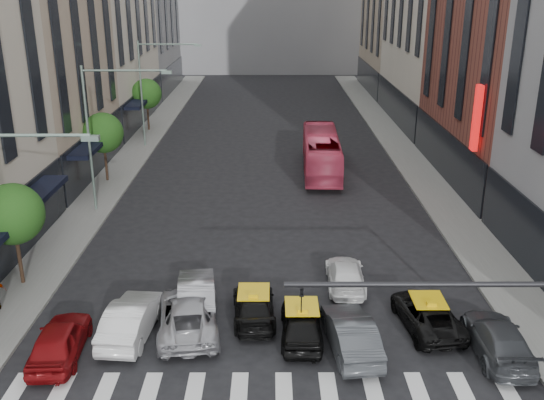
{
  "coord_description": "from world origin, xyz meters",
  "views": [
    {
      "loc": [
        0.14,
        -16.08,
        13.75
      ],
      "look_at": [
        0.19,
        10.95,
        4.0
      ],
      "focal_mm": 40.0,
      "sensor_mm": 36.0,
      "label": 1
    }
  ],
  "objects_px": {
    "car_red": "(60,340)",
    "taxi_center": "(302,322)",
    "streetlamp_mid": "(103,120)",
    "bus": "(321,153)",
    "car_white_front": "(131,318)",
    "streetlamp_far": "(152,80)",
    "taxi_left": "(254,305)"
  },
  "relations": [
    {
      "from": "car_red",
      "to": "taxi_center",
      "type": "bearing_deg",
      "value": -175.17
    },
    {
      "from": "streetlamp_mid",
      "to": "bus",
      "type": "distance_m",
      "value": 16.94
    },
    {
      "from": "car_white_front",
      "to": "streetlamp_far",
      "type": "bearing_deg",
      "value": -76.82
    },
    {
      "from": "car_red",
      "to": "streetlamp_mid",
      "type": "bearing_deg",
      "value": -85.92
    },
    {
      "from": "streetlamp_far",
      "to": "car_white_front",
      "type": "relative_size",
      "value": 1.94
    },
    {
      "from": "taxi_left",
      "to": "taxi_center",
      "type": "distance_m",
      "value": 2.5
    },
    {
      "from": "car_red",
      "to": "taxi_left",
      "type": "distance_m",
      "value": 7.95
    },
    {
      "from": "streetlamp_mid",
      "to": "car_red",
      "type": "xyz_separation_m",
      "value": [
        2.02,
        -15.93,
        -5.17
      ]
    },
    {
      "from": "car_white_front",
      "to": "bus",
      "type": "xyz_separation_m",
      "value": [
        9.57,
        22.83,
        0.77
      ]
    },
    {
      "from": "streetlamp_far",
      "to": "taxi_center",
      "type": "height_order",
      "value": "streetlamp_far"
    },
    {
      "from": "streetlamp_far",
      "to": "car_red",
      "type": "relative_size",
      "value": 2.08
    },
    {
      "from": "streetlamp_mid",
      "to": "streetlamp_far",
      "type": "relative_size",
      "value": 1.0
    },
    {
      "from": "car_red",
      "to": "bus",
      "type": "distance_m",
      "value": 27.18
    },
    {
      "from": "streetlamp_mid",
      "to": "bus",
      "type": "bearing_deg",
      "value": 31.06
    },
    {
      "from": "bus",
      "to": "taxi_left",
      "type": "bearing_deg",
      "value": 80.07
    },
    {
      "from": "car_white_front",
      "to": "bus",
      "type": "distance_m",
      "value": 24.76
    },
    {
      "from": "streetlamp_far",
      "to": "taxi_center",
      "type": "bearing_deg",
      "value": -69.53
    },
    {
      "from": "bus",
      "to": "taxi_center",
      "type": "bearing_deg",
      "value": 85.65
    },
    {
      "from": "car_red",
      "to": "taxi_left",
      "type": "bearing_deg",
      "value": -162.25
    },
    {
      "from": "car_red",
      "to": "bus",
      "type": "bearing_deg",
      "value": -119.36
    },
    {
      "from": "taxi_center",
      "to": "streetlamp_far",
      "type": "bearing_deg",
      "value": -68.37
    },
    {
      "from": "streetlamp_mid",
      "to": "streetlamp_far",
      "type": "xyz_separation_m",
      "value": [
        0.0,
        16.0,
        0.0
      ]
    },
    {
      "from": "bus",
      "to": "streetlamp_far",
      "type": "bearing_deg",
      "value": -26.27
    },
    {
      "from": "taxi_left",
      "to": "bus",
      "type": "xyz_separation_m",
      "value": [
        4.57,
        21.54,
        0.9
      ]
    },
    {
      "from": "car_red",
      "to": "streetlamp_far",
      "type": "bearing_deg",
      "value": -89.53
    },
    {
      "from": "bus",
      "to": "car_red",
      "type": "bearing_deg",
      "value": 65.85
    },
    {
      "from": "streetlamp_mid",
      "to": "streetlamp_far",
      "type": "bearing_deg",
      "value": 90.0
    },
    {
      "from": "bus",
      "to": "streetlamp_mid",
      "type": "bearing_deg",
      "value": 33.12
    },
    {
      "from": "car_white_front",
      "to": "streetlamp_mid",
      "type": "bearing_deg",
      "value": -67.96
    },
    {
      "from": "taxi_center",
      "to": "bus",
      "type": "height_order",
      "value": "bus"
    },
    {
      "from": "taxi_center",
      "to": "bus",
      "type": "xyz_separation_m",
      "value": [
        2.59,
        23.06,
        0.82
      ]
    },
    {
      "from": "car_white_front",
      "to": "taxi_center",
      "type": "bearing_deg",
      "value": -177.03
    }
  ]
}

